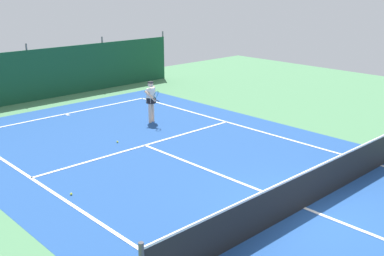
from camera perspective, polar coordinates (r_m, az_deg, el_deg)
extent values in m
plane|color=#4C8456|center=(12.09, 13.45, -9.47)|extent=(36.00, 36.00, 0.00)
cube|color=#1E478C|center=(12.09, 13.45, -9.46)|extent=(11.02, 26.60, 0.01)
cube|color=white|center=(20.59, -15.17, 1.66)|extent=(8.22, 0.10, 0.01)
cube|color=white|center=(15.45, 21.98, -4.24)|extent=(0.10, 23.80, 0.01)
cube|color=white|center=(16.13, -5.75, -2.11)|extent=(8.22, 0.10, 0.01)
cube|color=white|center=(12.08, 13.45, -9.43)|extent=(0.10, 12.80, 0.01)
cube|color=white|center=(20.46, -14.97, 1.58)|extent=(0.10, 0.30, 0.01)
cube|color=black|center=(11.89, 13.61, -7.42)|extent=(9.92, 0.03, 0.95)
cube|color=white|center=(11.69, 13.78, -5.19)|extent=(9.92, 0.04, 0.05)
cube|color=#14472D|center=(23.08, -19.15, 6.00)|extent=(16.22, 0.06, 2.40)
cylinder|color=#595B60|center=(23.11, -19.25, 6.38)|extent=(0.08, 0.08, 2.70)
cylinder|color=#595B60|center=(25.00, -10.75, 7.81)|extent=(0.08, 0.08, 2.70)
cylinder|color=#595B60|center=(27.37, -3.54, 8.88)|extent=(0.08, 0.08, 2.70)
cube|color=#234C1E|center=(23.74, -19.61, 4.64)|extent=(14.60, 0.70, 1.10)
cylinder|color=beige|center=(18.81, -4.81, 2.02)|extent=(0.12, 0.12, 0.82)
cylinder|color=beige|center=(18.64, -5.14, 1.88)|extent=(0.12, 0.12, 0.82)
cylinder|color=black|center=(18.60, -5.02, 3.41)|extent=(0.40, 0.40, 0.22)
cube|color=white|center=(18.56, -5.03, 4.00)|extent=(0.41, 0.31, 0.56)
sphere|color=beige|center=(18.46, -5.07, 5.30)|extent=(0.22, 0.22, 0.22)
cylinder|color=black|center=(18.44, -5.08, 5.58)|extent=(0.23, 0.23, 0.04)
cylinder|color=beige|center=(18.74, -4.65, 4.23)|extent=(0.09, 0.09, 0.58)
cylinder|color=beige|center=(18.30, -5.11, 3.90)|extent=(0.26, 0.53, 0.41)
cylinder|color=black|center=(18.13, -4.39, 3.43)|extent=(0.12, 0.27, 0.13)
torus|color=teal|center=(18.07, -4.40, 4.10)|extent=(0.33, 0.22, 0.29)
sphere|color=#CCDB33|center=(12.82, -14.50, -7.79)|extent=(0.07, 0.07, 0.07)
sphere|color=#CCDB33|center=(16.53, -9.07, -1.68)|extent=(0.07, 0.07, 0.07)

